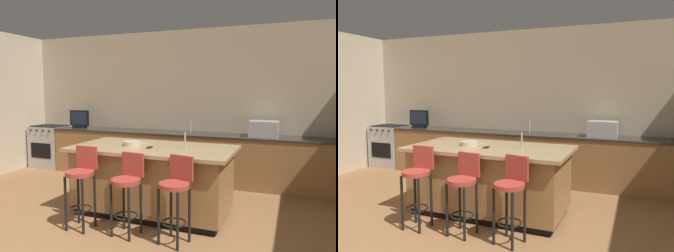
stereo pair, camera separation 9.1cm
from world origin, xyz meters
TOP-DOWN VIEW (x-y plane):
  - wall_back at (0.00, 4.08)m, footprint 7.60×0.12m
  - counter_back at (-0.03, 3.70)m, footprint 5.42×0.62m
  - kitchen_island at (0.13, 1.98)m, footprint 2.20×1.14m
  - range_oven at (-3.12, 3.70)m, footprint 0.74×0.63m
  - microwave at (1.43, 3.70)m, footprint 0.48×0.36m
  - tv_monitor at (-2.29, 3.65)m, footprint 0.45×0.16m
  - sink_faucet_back at (0.09, 3.80)m, footprint 0.02×0.02m
  - sink_faucet_island at (0.59, 1.98)m, footprint 0.02×0.02m
  - bar_stool_left at (-0.48, 1.21)m, footprint 0.34×0.34m
  - bar_stool_center at (0.13, 1.25)m, footprint 0.34×0.35m
  - bar_stool_right at (0.72, 1.25)m, footprint 0.35×0.37m
  - fruit_bowl at (-0.18, 1.96)m, footprint 0.24×0.24m
  - cell_phone at (0.11, 1.90)m, footprint 0.10×0.16m
  - cutting_board at (-0.16, 2.05)m, footprint 0.37×0.28m

SIDE VIEW (x-z plane):
  - counter_back at x=-0.03m, z-range 0.00..0.90m
  - range_oven at x=-3.12m, z-range 0.00..0.91m
  - kitchen_island at x=0.13m, z-range 0.01..0.93m
  - bar_stool_center at x=0.13m, z-range 0.09..1.04m
  - bar_stool_right at x=0.72m, z-range 0.09..1.05m
  - bar_stool_left at x=-0.48m, z-range 0.10..1.10m
  - cell_phone at x=0.11m, z-range 0.92..0.93m
  - cutting_board at x=-0.16m, z-range 0.92..0.94m
  - fruit_bowl at x=-0.18m, z-range 0.92..0.98m
  - sink_faucet_back at x=0.09m, z-range 0.90..1.14m
  - sink_faucet_island at x=0.59m, z-range 0.92..1.14m
  - microwave at x=1.43m, z-range 0.90..1.16m
  - tv_monitor at x=-2.29m, z-range 0.88..1.25m
  - wall_back at x=0.00m, z-range 0.00..2.83m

